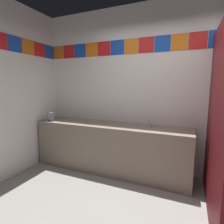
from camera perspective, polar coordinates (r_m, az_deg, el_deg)
The scene contains 5 objects.
wall_back at distance 3.09m, azimuth 17.60°, elevation 6.70°, with size 4.59×0.09×2.81m.
vanity_counter at distance 3.19m, azimuth -0.70°, elevation -11.01°, with size 2.66×0.57×0.82m.
faucet_left at distance 3.46m, azimuth -10.24°, elevation -1.78°, with size 0.04×0.10×0.14m.
faucet_right at distance 2.95m, azimuth 11.91°, elevation -3.59°, with size 0.04×0.10×0.14m.
soap_dispenser at distance 3.54m, azimuth -18.83°, elevation -1.44°, with size 0.09×0.09×0.16m.
Camera 1 is at (0.31, -1.49, 1.48)m, focal length 28.87 mm.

